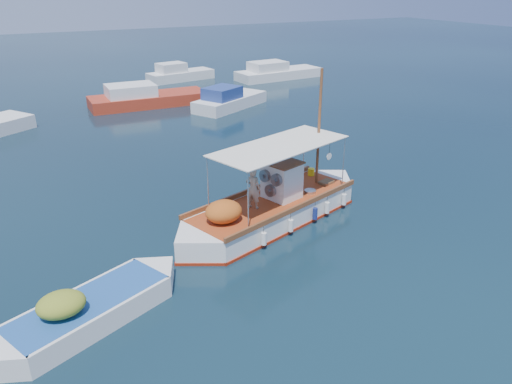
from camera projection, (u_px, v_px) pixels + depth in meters
name	position (u px, v px, depth m)	size (l,w,h in m)	color
ground	(272.00, 230.00, 18.14)	(160.00, 160.00, 0.00)	black
fishing_caique	(272.00, 209.00, 18.66)	(8.68, 4.44, 5.57)	white
dinghy	(88.00, 313.00, 13.19)	(5.40, 3.24, 1.44)	white
bg_boat_n	(145.00, 99.00, 35.68)	(8.32, 2.96, 1.80)	#A42F1B
bg_boat_ne	(229.00, 101.00, 35.01)	(6.28, 4.78, 1.80)	silver
bg_boat_e	(276.00, 73.00, 45.30)	(8.17, 3.26, 1.80)	silver
bg_boat_far_n	(179.00, 75.00, 44.52)	(6.20, 3.06, 1.80)	silver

